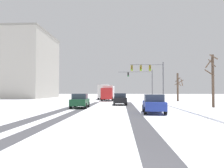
{
  "coord_description": "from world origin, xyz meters",
  "views": [
    {
      "loc": [
        1.2,
        -4.75,
        1.88
      ],
      "look_at": [
        0.0,
        21.6,
        2.8
      ],
      "focal_mm": 34.04,
      "sensor_mm": 36.0,
      "label": 1
    }
  ],
  "objects_px": {
    "car_blue_third": "(154,104)",
    "car_dark_green_second": "(80,101)",
    "bus_oncoming": "(104,91)",
    "bare_tree_sidewalk_far": "(178,86)",
    "office_building_far_left_block": "(2,66)",
    "traffic_signal_far_right": "(142,79)",
    "car_black_lead": "(120,99)",
    "traffic_signal_near_right": "(150,73)",
    "box_truck_delivery": "(108,93)",
    "bare_tree_sidewalk_mid": "(213,79)"
  },
  "relations": [
    {
      "from": "car_blue_third",
      "to": "car_dark_green_second",
      "type": "bearing_deg",
      "value": 144.04
    },
    {
      "from": "car_dark_green_second",
      "to": "bus_oncoming",
      "type": "height_order",
      "value": "bus_oncoming"
    },
    {
      "from": "car_dark_green_second",
      "to": "bare_tree_sidewalk_far",
      "type": "relative_size",
      "value": 0.77
    },
    {
      "from": "bare_tree_sidewalk_far",
      "to": "office_building_far_left_block",
      "type": "xyz_separation_m",
      "value": [
        -45.53,
        18.06,
        6.43
      ]
    },
    {
      "from": "traffic_signal_far_right",
      "to": "car_black_lead",
      "type": "height_order",
      "value": "traffic_signal_far_right"
    },
    {
      "from": "car_dark_green_second",
      "to": "car_blue_third",
      "type": "relative_size",
      "value": 1.0
    },
    {
      "from": "traffic_signal_near_right",
      "to": "bus_oncoming",
      "type": "distance_m",
      "value": 19.63
    },
    {
      "from": "car_black_lead",
      "to": "bare_tree_sidewalk_far",
      "type": "distance_m",
      "value": 16.66
    },
    {
      "from": "traffic_signal_far_right",
      "to": "bare_tree_sidewalk_far",
      "type": "xyz_separation_m",
      "value": [
        6.52,
        -4.06,
        -1.64
      ]
    },
    {
      "from": "traffic_signal_far_right",
      "to": "bare_tree_sidewalk_far",
      "type": "height_order",
      "value": "traffic_signal_far_right"
    },
    {
      "from": "car_dark_green_second",
      "to": "box_truck_delivery",
      "type": "xyz_separation_m",
      "value": [
        1.97,
        18.91,
        0.82
      ]
    },
    {
      "from": "bare_tree_sidewalk_far",
      "to": "office_building_far_left_block",
      "type": "relative_size",
      "value": 0.19
    },
    {
      "from": "traffic_signal_far_right",
      "to": "bare_tree_sidewalk_far",
      "type": "distance_m",
      "value": 7.85
    },
    {
      "from": "traffic_signal_far_right",
      "to": "car_dark_green_second",
      "type": "distance_m",
      "value": 23.92
    },
    {
      "from": "traffic_signal_far_right",
      "to": "box_truck_delivery",
      "type": "height_order",
      "value": "traffic_signal_far_right"
    },
    {
      "from": "traffic_signal_far_right",
      "to": "car_blue_third",
      "type": "distance_m",
      "value": 27.53
    },
    {
      "from": "bare_tree_sidewalk_far",
      "to": "office_building_far_left_block",
      "type": "bearing_deg",
      "value": 158.36
    },
    {
      "from": "box_truck_delivery",
      "to": "bare_tree_sidewalk_far",
      "type": "distance_m",
      "value": 13.8
    },
    {
      "from": "traffic_signal_near_right",
      "to": "car_black_lead",
      "type": "distance_m",
      "value": 7.32
    },
    {
      "from": "bus_oncoming",
      "to": "box_truck_delivery",
      "type": "bearing_deg",
      "value": -80.04
    },
    {
      "from": "traffic_signal_near_right",
      "to": "box_truck_delivery",
      "type": "relative_size",
      "value": 0.87
    },
    {
      "from": "car_black_lead",
      "to": "bare_tree_sidewalk_mid",
      "type": "distance_m",
      "value": 11.96
    },
    {
      "from": "car_blue_third",
      "to": "bare_tree_sidewalk_mid",
      "type": "relative_size",
      "value": 0.67
    },
    {
      "from": "office_building_far_left_block",
      "to": "car_blue_third",
      "type": "bearing_deg",
      "value": -47.83
    },
    {
      "from": "car_blue_third",
      "to": "box_truck_delivery",
      "type": "relative_size",
      "value": 0.56
    },
    {
      "from": "car_dark_green_second",
      "to": "bus_oncoming",
      "type": "distance_m",
      "value": 27.0
    },
    {
      "from": "car_black_lead",
      "to": "bus_oncoming",
      "type": "relative_size",
      "value": 0.38
    },
    {
      "from": "box_truck_delivery",
      "to": "bus_oncoming",
      "type": "bearing_deg",
      "value": 99.96
    },
    {
      "from": "traffic_signal_far_right",
      "to": "bare_tree_sidewalk_mid",
      "type": "height_order",
      "value": "traffic_signal_far_right"
    },
    {
      "from": "traffic_signal_far_right",
      "to": "bus_oncoming",
      "type": "bearing_deg",
      "value": 148.94
    },
    {
      "from": "traffic_signal_far_right",
      "to": "bare_tree_sidewalk_mid",
      "type": "relative_size",
      "value": 1.19
    },
    {
      "from": "car_blue_third",
      "to": "car_black_lead",
      "type": "bearing_deg",
      "value": 105.32
    },
    {
      "from": "traffic_signal_near_right",
      "to": "car_blue_third",
      "type": "distance_m",
      "value": 15.6
    },
    {
      "from": "car_black_lead",
      "to": "bare_tree_sidewalk_far",
      "type": "relative_size",
      "value": 0.77
    },
    {
      "from": "bare_tree_sidewalk_mid",
      "to": "car_dark_green_second",
      "type": "bearing_deg",
      "value": -174.79
    },
    {
      "from": "box_truck_delivery",
      "to": "office_building_far_left_block",
      "type": "height_order",
      "value": "office_building_far_left_block"
    },
    {
      "from": "traffic_signal_near_right",
      "to": "car_black_lead",
      "type": "bearing_deg",
      "value": -139.72
    },
    {
      "from": "bus_oncoming",
      "to": "bare_tree_sidewalk_far",
      "type": "relative_size",
      "value": 2.04
    },
    {
      "from": "box_truck_delivery",
      "to": "bare_tree_sidewalk_far",
      "type": "relative_size",
      "value": 1.37
    },
    {
      "from": "office_building_far_left_block",
      "to": "box_truck_delivery",
      "type": "bearing_deg",
      "value": -27.94
    },
    {
      "from": "bus_oncoming",
      "to": "office_building_far_left_block",
      "type": "height_order",
      "value": "office_building_far_left_block"
    },
    {
      "from": "bare_tree_sidewalk_mid",
      "to": "office_building_far_left_block",
      "type": "relative_size",
      "value": 0.22
    },
    {
      "from": "car_black_lead",
      "to": "bare_tree_sidewalk_mid",
      "type": "height_order",
      "value": "bare_tree_sidewalk_mid"
    },
    {
      "from": "office_building_far_left_block",
      "to": "bare_tree_sidewalk_mid",
      "type": "bearing_deg",
      "value": -37.23
    },
    {
      "from": "traffic_signal_near_right",
      "to": "office_building_far_left_block",
      "type": "xyz_separation_m",
      "value": [
        -39.04,
        26.24,
        4.54
      ]
    },
    {
      "from": "car_dark_green_second",
      "to": "bare_tree_sidewalk_far",
      "type": "height_order",
      "value": "bare_tree_sidewalk_far"
    },
    {
      "from": "traffic_signal_near_right",
      "to": "car_dark_green_second",
      "type": "bearing_deg",
      "value": -133.86
    },
    {
      "from": "car_blue_third",
      "to": "office_building_far_left_block",
      "type": "bearing_deg",
      "value": 132.17
    },
    {
      "from": "car_blue_third",
      "to": "bus_oncoming",
      "type": "relative_size",
      "value": 0.38
    },
    {
      "from": "car_black_lead",
      "to": "office_building_far_left_block",
      "type": "bearing_deg",
      "value": 138.64
    }
  ]
}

